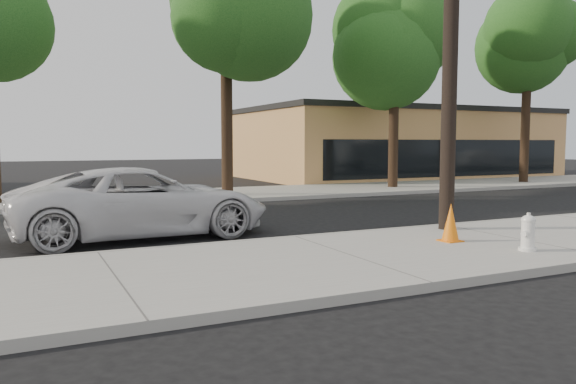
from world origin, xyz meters
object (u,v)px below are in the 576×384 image
object	(u,v)px
utility_pole	(451,28)
police_cruiser	(143,202)
fire_hydrant	(528,234)
traffic_cone	(451,223)

from	to	relation	value
utility_pole	police_cruiser	xyz separation A→B (m)	(-6.35, 2.79, -3.91)
fire_hydrant	traffic_cone	xyz separation A→B (m)	(-0.58, 1.39, 0.05)
utility_pole	fire_hydrant	size ratio (longest dim) A/B	13.66
police_cruiser	traffic_cone	xyz separation A→B (m)	(5.31, -4.10, -0.27)
fire_hydrant	traffic_cone	distance (m)	1.51
fire_hydrant	police_cruiser	bearing A→B (deg)	121.81
utility_pole	fire_hydrant	distance (m)	5.04
police_cruiser	fire_hydrant	distance (m)	8.06
utility_pole	police_cruiser	distance (m)	7.96
traffic_cone	fire_hydrant	bearing A→B (deg)	-67.21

